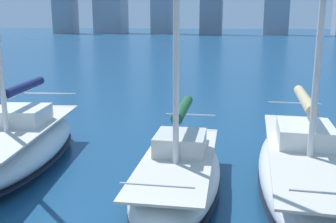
# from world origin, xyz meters

# --- Properties ---
(sailboat_tan) EXTENTS (2.59, 9.06, 11.23)m
(sailboat_tan) POSITION_xyz_m (-4.04, -6.63, 0.73)
(sailboat_tan) COLOR white
(sailboat_tan) RESTS_ON ground
(sailboat_forest) EXTENTS (2.70, 7.02, 12.86)m
(sailboat_forest) POSITION_xyz_m (-0.54, -5.84, 0.69)
(sailboat_forest) COLOR white
(sailboat_forest) RESTS_ON ground
(sailboat_navy) EXTENTS (4.11, 8.21, 11.74)m
(sailboat_navy) POSITION_xyz_m (5.19, -6.83, 0.76)
(sailboat_navy) COLOR silver
(sailboat_navy) RESTS_ON ground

